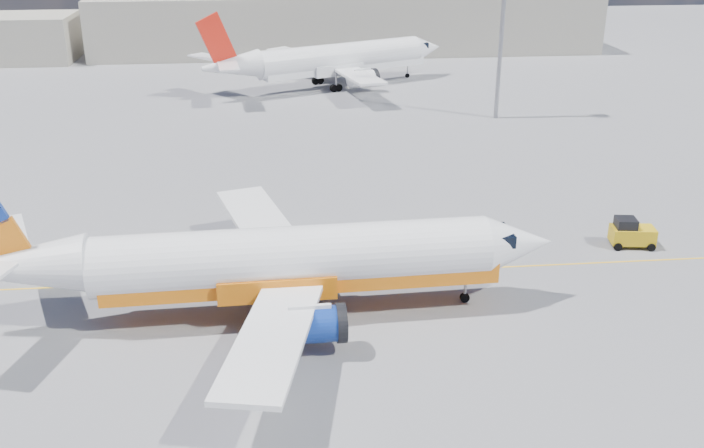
{
  "coord_description": "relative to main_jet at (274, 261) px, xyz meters",
  "views": [
    {
      "loc": [
        -5.8,
        -37.64,
        20.12
      ],
      "look_at": [
        -1.73,
        2.15,
        3.5
      ],
      "focal_mm": 40.0,
      "sensor_mm": 36.0,
      "label": 1
    }
  ],
  "objects": [
    {
      "name": "ground",
      "position": [
        6.06,
        1.36,
        -3.09
      ],
      "size": [
        240.0,
        240.0,
        0.0
      ],
      "primitive_type": "plane",
      "color": "slate",
      "rests_on": "ground"
    },
    {
      "name": "taxi_line",
      "position": [
        6.06,
        4.36,
        -3.08
      ],
      "size": [
        70.0,
        0.15,
        0.01
      ],
      "primitive_type": "cube",
      "color": "yellow",
      "rests_on": "ground"
    },
    {
      "name": "terminal_main",
      "position": [
        11.06,
        76.36,
        0.91
      ],
      "size": [
        70.0,
        14.0,
        8.0
      ],
      "primitive_type": "cube",
      "color": "#AEA896",
      "rests_on": "ground"
    },
    {
      "name": "main_jet",
      "position": [
        0.0,
        0.0,
        0.0
      ],
      "size": [
        30.59,
        24.19,
        9.27
      ],
      "rotation": [
        0.0,
        0.0,
        0.04
      ],
      "color": "white",
      "rests_on": "ground"
    },
    {
      "name": "second_jet",
      "position": [
        7.25,
        53.25,
        0.04
      ],
      "size": [
        30.42,
        22.89,
        9.39
      ],
      "rotation": [
        0.0,
        0.0,
        0.42
      ],
      "color": "white",
      "rests_on": "ground"
    },
    {
      "name": "gse_tug",
      "position": [
        22.12,
        6.52,
        -2.2
      ],
      "size": [
        2.81,
        1.96,
        1.87
      ],
      "rotation": [
        0.0,
        0.0,
        -0.14
      ],
      "color": "black",
      "rests_on": "ground"
    },
    {
      "name": "traffic_cone",
      "position": [
        -2.09,
        -5.21,
        -2.83
      ],
      "size": [
        0.38,
        0.38,
        0.53
      ],
      "color": "white",
      "rests_on": "ground"
    }
  ]
}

